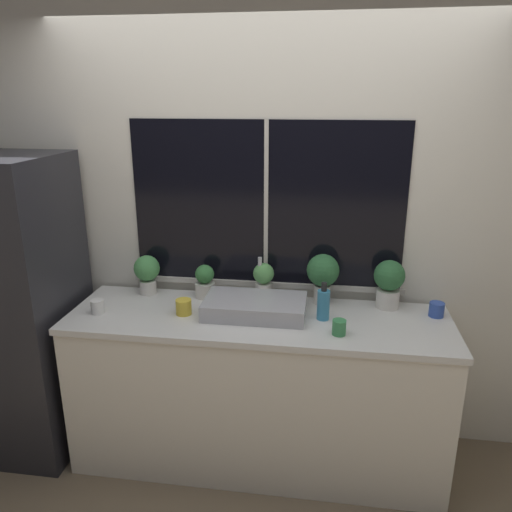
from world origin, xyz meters
TOP-DOWN VIEW (x-y plane):
  - ground_plane at (0.00, 0.00)m, footprint 14.00×14.00m
  - wall_back at (0.00, 0.68)m, footprint 8.00×0.09m
  - wall_left at (-2.02, 1.50)m, footprint 0.06×7.00m
  - counter at (0.00, 0.31)m, footprint 2.11×0.64m
  - refrigerator at (-1.42, 0.27)m, footprint 0.64×0.67m
  - sink at (-0.02, 0.34)m, footprint 0.56×0.38m
  - potted_plant_far_left at (-0.71, 0.54)m, footprint 0.16×0.16m
  - potted_plant_left at (-0.35, 0.54)m, footprint 0.12×0.12m
  - potted_plant_center at (0.00, 0.54)m, footprint 0.12×0.12m
  - potted_plant_right at (0.34, 0.54)m, footprint 0.19×0.19m
  - potted_plant_far_right at (0.72, 0.54)m, footprint 0.17×0.17m
  - soap_bottle at (0.35, 0.33)m, footprint 0.07×0.07m
  - mug_yellow at (-0.41, 0.28)m, footprint 0.09×0.09m
  - mug_white at (-0.89, 0.22)m, footprint 0.07×0.07m
  - mug_green at (0.44, 0.15)m, footprint 0.07×0.07m
  - mug_blue at (0.97, 0.45)m, footprint 0.08×0.08m

SIDE VIEW (x-z plane):
  - ground_plane at x=0.00m, z-range 0.00..0.00m
  - counter at x=0.00m, z-range 0.00..0.92m
  - refrigerator at x=-1.42m, z-range 0.00..1.78m
  - mug_white at x=-0.89m, z-range 0.92..1.00m
  - mug_green at x=0.44m, z-range 0.92..1.00m
  - mug_blue at x=0.97m, z-range 0.92..1.00m
  - mug_yellow at x=-0.41m, z-range 0.92..1.01m
  - sink at x=-0.02m, z-range 0.83..1.10m
  - soap_bottle at x=0.35m, z-range 0.91..1.12m
  - potted_plant_left at x=-0.35m, z-range 0.92..1.12m
  - potted_plant_center at x=0.00m, z-range 0.94..1.17m
  - potted_plant_far_left at x=-0.71m, z-range 0.94..1.19m
  - potted_plant_far_right at x=0.72m, z-range 0.94..1.22m
  - potted_plant_right at x=0.34m, z-range 0.96..1.26m
  - wall_left at x=-2.02m, z-range 0.00..2.70m
  - wall_back at x=0.00m, z-range 0.00..2.70m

